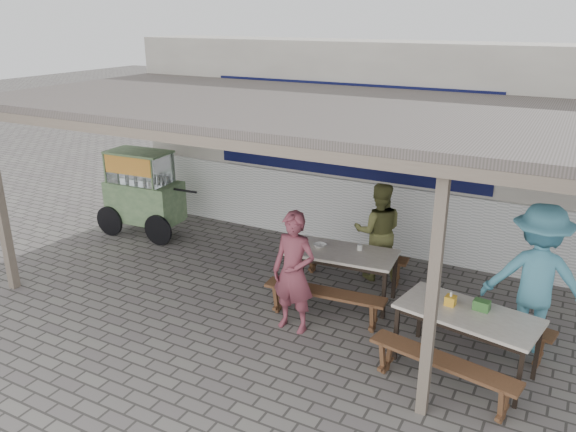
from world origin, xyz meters
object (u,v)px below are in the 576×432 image
Objects in this scene: table_right at (468,318)px; patron_right_table at (536,279)px; patron_wall_side at (378,231)px; tissue_box at (450,301)px; bench_left_street at (324,298)px; bench_left_wall at (354,259)px; vendor_cart at (143,190)px; patron_street_side at (294,272)px; condiment_jar at (360,247)px; table_left at (341,256)px; bench_right_street at (442,368)px; bench_right_wall at (484,322)px; donation_box at (482,305)px; condiment_bowl at (320,245)px.

table_right is 1.08m from patron_right_table.
patron_wall_side is 13.53× the size of tissue_box.
patron_wall_side reaches higher than bench_left_street.
vendor_cart reaches higher than bench_left_wall.
patron_street_side is 19.45× the size of condiment_jar.
tissue_box is 1.82m from condiment_jar.
patron_street_side is 2.02m from patron_wall_side.
bench_left_wall is 1.01× the size of table_right.
patron_street_side reaches higher than tissue_box.
table_left is at bearing 90.00° from bench_left_street.
bench_right_street is at bearing -23.12° from vendor_cart.
bench_left_wall is at bearing 151.86° from table_right.
condiment_jar is at bearing 72.37° from patron_street_side.
bench_right_street and bench_right_wall have the same top height.
patron_wall_side is 2.53m from patron_right_table.
vendor_cart is 4.50m from patron_wall_side.
bench_right_street is (1.77, -0.84, -0.00)m from bench_left_street.
condiment_jar is (-1.62, 1.69, 0.45)m from bench_right_street.
patron_wall_side is (-1.72, 1.85, 0.10)m from table_right.
donation_box is 2.13× the size of condiment_jar.
condiment_jar is 0.57m from condiment_bowl.
vendor_cart is (-6.21, 1.61, 0.19)m from table_right.
patron_wall_side is at bearing 79.07° from bench_left_street.
patron_right_table is (2.61, -0.75, 0.59)m from bench_left_wall.
bench_right_wall is 6.42m from vendor_cart.
bench_right_street is 20.00× the size of condiment_jar.
table_right is at bearing -30.64° from table_left.
condiment_bowl is (-0.27, -0.69, 0.43)m from bench_left_wall.
bench_left_wall is 0.85m from condiment_bowl.
condiment_jar reaches higher than condiment_bowl.
bench_right_wall is 0.89× the size of patron_right_table.
patron_right_table reaches higher than bench_right_street.
patron_wall_side is at bearing 79.44° from patron_street_side.
bench_left_street is at bearing 174.22° from tissue_box.
condiment_bowl is at bearing 161.36° from donation_box.
condiment_bowl is (-2.17, 1.53, 0.43)m from bench_right_street.
table_right is 9.30× the size of condiment_bowl.
bench_left_street is 1.73m from tissue_box.
patron_street_side is (-0.28, -0.36, 0.47)m from bench_left_street.
table_left is 0.86× the size of patron_right_table.
bench_left_street is 1.08× the size of patron_wall_side.
patron_wall_side is at bearing 58.84° from condiment_bowl.
patron_street_side is at bearing -83.64° from condiment_bowl.
bench_right_street is 1.08× the size of patron_wall_side.
bench_right_wall is 0.78m from tissue_box.
bench_left_street is 4.57m from vendor_cart.
tissue_box is 0.64× the size of condiment_bowl.
bench_left_wall is 14.62× the size of tissue_box.
bench_left_street is 2.63m from patron_right_table.
donation_box reaches higher than condiment_bowl.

